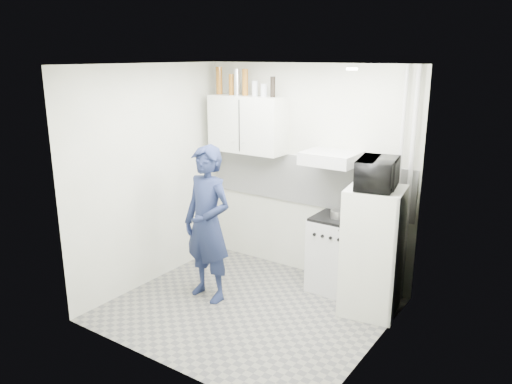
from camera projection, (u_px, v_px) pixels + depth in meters
The scene contains 24 objects.
floor at pixel (248, 309), 5.46m from camera, with size 2.80×2.80×0.00m, color #656358.
ceiling at pixel (246, 64), 4.76m from camera, with size 2.80×2.80×0.00m, color white.
wall_back at pixel (306, 172), 6.11m from camera, with size 2.80×2.80×0.00m, color beige.
wall_left at pixel (150, 177), 5.87m from camera, with size 2.60×2.60×0.00m, color beige.
wall_right at pixel (378, 220), 4.35m from camera, with size 2.60×2.60×0.00m, color beige.
person at pixel (207, 224), 5.52m from camera, with size 0.64×0.42×1.76m, color #192142.
stove at pixel (336, 254), 5.83m from camera, with size 0.54×0.54×0.87m, color beige.
fridge at pixel (372, 251), 5.26m from camera, with size 0.57×0.57×1.38m, color silver.
stove_top at pixel (338, 218), 5.71m from camera, with size 0.52×0.52×0.03m, color black.
saucepan at pixel (338, 214), 5.65m from camera, with size 0.16×0.16×0.09m, color silver.
microwave at pixel (378, 174), 5.04m from camera, with size 0.37×0.55×0.31m, color black.
bottle_a at pixel (219, 81), 6.33m from camera, with size 0.08×0.08×0.34m, color brown.
bottle_b at pixel (231, 84), 6.23m from camera, with size 0.07×0.07×0.26m, color brown.
bottle_c at pixel (237, 82), 6.18m from camera, with size 0.08×0.08×0.32m, color silver.
bottle_d at pixel (245, 82), 6.11m from camera, with size 0.07×0.07×0.32m, color brown.
canister_a at pixel (255, 89), 6.05m from camera, with size 0.07×0.07×0.18m, color #B2B7BC.
canister_b at pixel (264, 90), 5.98m from camera, with size 0.08×0.08×0.15m, color #B2B7BC.
bottle_e at pixel (273, 87), 5.90m from camera, with size 0.06×0.06×0.24m, color black.
upper_cabinet at pixel (248, 124), 6.23m from camera, with size 1.00×0.35×0.70m, color silver.
range_hood at pixel (331, 158), 5.59m from camera, with size 0.60×0.50×0.14m, color beige.
backsplash at pixel (305, 180), 6.12m from camera, with size 2.74×0.03×0.60m, color white.
pipe_a at pixel (409, 189), 5.34m from camera, with size 0.05×0.05×2.60m, color beige.
pipe_b at pixel (398, 188), 5.40m from camera, with size 0.04×0.04×2.60m, color beige.
ceiling_spot_fixture at pixel (352, 69), 4.39m from camera, with size 0.10×0.10×0.02m, color white.
Camera 1 is at (2.85, -4.01, 2.70)m, focal length 35.00 mm.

